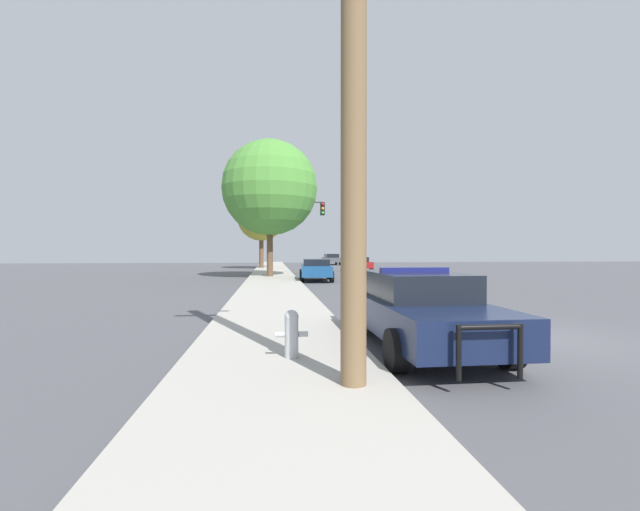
{
  "coord_description": "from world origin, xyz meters",
  "views": [
    {
      "loc": [
        -5.22,
        -8.14,
        1.79
      ],
      "look_at": [
        -2.16,
        18.21,
        1.48
      ],
      "focal_mm": 24.0,
      "sensor_mm": 36.0,
      "label": 1
    }
  ],
  "objects_px": {
    "utility_pole": "(354,40)",
    "tree_sidewalk_far": "(261,217)",
    "traffic_light": "(292,222)",
    "car_background_midblock": "(316,269)",
    "car_background_oncoming": "(358,263)",
    "tree_sidewalk_mid": "(270,188)",
    "car_background_distant": "(331,259)",
    "fire_hydrant": "(292,332)",
    "police_car": "(418,308)"
  },
  "relations": [
    {
      "from": "police_car",
      "to": "tree_sidewalk_far",
      "type": "distance_m",
      "value": 34.47
    },
    {
      "from": "police_car",
      "to": "car_background_midblock",
      "type": "distance_m",
      "value": 17.26
    },
    {
      "from": "police_car",
      "to": "car_background_distant",
      "type": "height_order",
      "value": "police_car"
    },
    {
      "from": "traffic_light",
      "to": "car_background_oncoming",
      "type": "height_order",
      "value": "traffic_light"
    },
    {
      "from": "fire_hydrant",
      "to": "utility_pole",
      "type": "height_order",
      "value": "utility_pole"
    },
    {
      "from": "car_background_oncoming",
      "to": "tree_sidewalk_mid",
      "type": "relative_size",
      "value": 0.54
    },
    {
      "from": "police_car",
      "to": "traffic_light",
      "type": "relative_size",
      "value": 0.97
    },
    {
      "from": "car_background_midblock",
      "to": "tree_sidewalk_far",
      "type": "distance_m",
      "value": 17.66
    },
    {
      "from": "tree_sidewalk_far",
      "to": "fire_hydrant",
      "type": "bearing_deg",
      "value": -88.03
    },
    {
      "from": "traffic_light",
      "to": "tree_sidewalk_far",
      "type": "height_order",
      "value": "tree_sidewalk_far"
    },
    {
      "from": "fire_hydrant",
      "to": "tree_sidewalk_far",
      "type": "relative_size",
      "value": 0.1
    },
    {
      "from": "fire_hydrant",
      "to": "car_background_oncoming",
      "type": "height_order",
      "value": "car_background_oncoming"
    },
    {
      "from": "car_background_midblock",
      "to": "tree_sidewalk_far",
      "type": "xyz_separation_m",
      "value": [
        -3.53,
        16.75,
        4.33
      ]
    },
    {
      "from": "fire_hydrant",
      "to": "car_background_distant",
      "type": "relative_size",
      "value": 0.16
    },
    {
      "from": "police_car",
      "to": "utility_pole",
      "type": "distance_m",
      "value": 4.69
    },
    {
      "from": "traffic_light",
      "to": "car_background_oncoming",
      "type": "xyz_separation_m",
      "value": [
        6.04,
        6.93,
        -3.09
      ]
    },
    {
      "from": "traffic_light",
      "to": "car_background_oncoming",
      "type": "distance_m",
      "value": 9.7
    },
    {
      "from": "police_car",
      "to": "car_background_oncoming",
      "type": "xyz_separation_m",
      "value": [
        4.8,
        28.47,
        -0.06
      ]
    },
    {
      "from": "police_car",
      "to": "utility_pole",
      "type": "relative_size",
      "value": 0.6
    },
    {
      "from": "fire_hydrant",
      "to": "utility_pole",
      "type": "bearing_deg",
      "value": -63.86
    },
    {
      "from": "police_car",
      "to": "utility_pole",
      "type": "bearing_deg",
      "value": 55.08
    },
    {
      "from": "police_car",
      "to": "traffic_light",
      "type": "bearing_deg",
      "value": -86.96
    },
    {
      "from": "police_car",
      "to": "car_background_oncoming",
      "type": "bearing_deg",
      "value": -99.83
    },
    {
      "from": "traffic_light",
      "to": "tree_sidewalk_far",
      "type": "distance_m",
      "value": 12.75
    },
    {
      "from": "car_background_midblock",
      "to": "utility_pole",
      "type": "bearing_deg",
      "value": -90.99
    },
    {
      "from": "utility_pole",
      "to": "police_car",
      "type": "bearing_deg",
      "value": 55.34
    },
    {
      "from": "police_car",
      "to": "fire_hydrant",
      "type": "distance_m",
      "value": 2.59
    },
    {
      "from": "car_background_midblock",
      "to": "police_car",
      "type": "bearing_deg",
      "value": -86.08
    },
    {
      "from": "car_background_oncoming",
      "to": "tree_sidewalk_mid",
      "type": "distance_m",
      "value": 12.46
    },
    {
      "from": "car_background_distant",
      "to": "car_background_midblock",
      "type": "relative_size",
      "value": 1.07
    },
    {
      "from": "car_background_distant",
      "to": "tree_sidewalk_mid",
      "type": "relative_size",
      "value": 0.53
    },
    {
      "from": "tree_sidewalk_mid",
      "to": "car_background_oncoming",
      "type": "bearing_deg",
      "value": 48.36
    },
    {
      "from": "fire_hydrant",
      "to": "tree_sidewalk_far",
      "type": "xyz_separation_m",
      "value": [
        -1.21,
        35.02,
        4.51
      ]
    },
    {
      "from": "utility_pole",
      "to": "tree_sidewalk_far",
      "type": "distance_m",
      "value": 36.5
    },
    {
      "from": "police_car",
      "to": "tree_sidewalk_mid",
      "type": "xyz_separation_m",
      "value": [
        -2.75,
        19.99,
        5.07
      ]
    },
    {
      "from": "utility_pole",
      "to": "car_background_oncoming",
      "type": "bearing_deg",
      "value": 78.16
    },
    {
      "from": "fire_hydrant",
      "to": "tree_sidewalk_mid",
      "type": "xyz_separation_m",
      "value": [
        -0.37,
        21.0,
        5.28
      ]
    },
    {
      "from": "traffic_light",
      "to": "car_background_midblock",
      "type": "distance_m",
      "value": 5.4
    },
    {
      "from": "utility_pole",
      "to": "tree_sidewalk_far",
      "type": "relative_size",
      "value": 1.15
    },
    {
      "from": "tree_sidewalk_far",
      "to": "tree_sidewalk_mid",
      "type": "relative_size",
      "value": 0.83
    },
    {
      "from": "traffic_light",
      "to": "car_background_distant",
      "type": "distance_m",
      "value": 24.86
    },
    {
      "from": "car_background_distant",
      "to": "tree_sidewalk_far",
      "type": "height_order",
      "value": "tree_sidewalk_far"
    },
    {
      "from": "police_car",
      "to": "car_background_distant",
      "type": "xyz_separation_m",
      "value": [
        4.88,
        45.44,
        0.0
      ]
    },
    {
      "from": "utility_pole",
      "to": "car_background_distant",
      "type": "xyz_separation_m",
      "value": [
        6.56,
        47.88,
        -3.64
      ]
    },
    {
      "from": "police_car",
      "to": "tree_sidewalk_mid",
      "type": "bearing_deg",
      "value": -82.44
    },
    {
      "from": "car_background_oncoming",
      "to": "car_background_distant",
      "type": "distance_m",
      "value": 16.97
    },
    {
      "from": "police_car",
      "to": "car_background_oncoming",
      "type": "relative_size",
      "value": 1.06
    },
    {
      "from": "utility_pole",
      "to": "tree_sidewalk_mid",
      "type": "xyz_separation_m",
      "value": [
        -1.06,
        22.42,
        1.43
      ]
    },
    {
      "from": "car_background_distant",
      "to": "tree_sidewalk_far",
      "type": "relative_size",
      "value": 0.63
    },
    {
      "from": "utility_pole",
      "to": "car_background_distant",
      "type": "distance_m",
      "value": 48.46
    }
  ]
}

